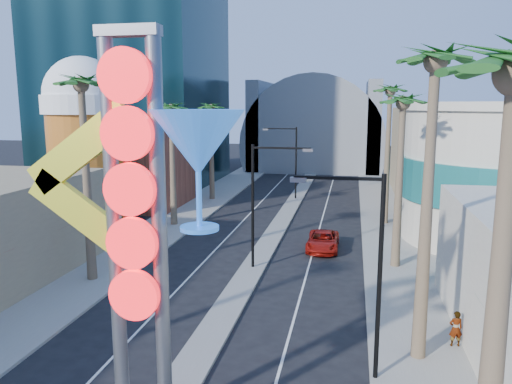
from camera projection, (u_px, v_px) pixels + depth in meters
name	position (u px, v px, depth m)	size (l,w,h in m)	color
sidewalk_west	(187.00, 213.00, 48.33)	(5.00, 100.00, 0.15)	gray
sidewalk_east	(389.00, 221.00, 44.75)	(5.00, 100.00, 0.15)	gray
median	(289.00, 210.00, 49.44)	(1.60, 84.00, 0.15)	gray
brick_filler_west	(136.00, 167.00, 51.77)	(10.00, 10.00, 8.00)	brown
filler_east	(444.00, 154.00, 55.24)	(10.00, 20.00, 10.00)	#8F7C5C
beer_mug	(85.00, 134.00, 43.56)	(7.00, 7.00, 14.50)	#C06719
canopy	(315.00, 142.00, 81.57)	(22.00, 16.00, 22.00)	slate
neon_sign	(162.00, 216.00, 14.16)	(6.53, 2.60, 12.55)	gray
streetlight_0	(261.00, 195.00, 31.10)	(3.79, 0.25, 8.00)	black
streetlight_1	(291.00, 156.00, 54.51)	(3.79, 0.25, 8.00)	black
streetlight_2	(367.00, 259.00, 18.35)	(3.45, 0.25, 8.00)	black
palm_1	(82.00, 97.00, 28.00)	(2.40, 2.40, 12.70)	brown
palm_2	(171.00, 116.00, 41.77)	(2.40, 2.40, 11.20)	brown
palm_3	(211.00, 113.00, 53.37)	(2.40, 2.40, 11.20)	brown
palm_5	(434.00, 82.00, 18.74)	(2.40, 2.40, 13.20)	brown
palm_6	(403.00, 113.00, 30.57)	(2.40, 2.40, 11.70)	brown
palm_7	(390.00, 99.00, 42.01)	(2.40, 2.40, 12.70)	brown
red_pickup	(323.00, 241.00, 36.13)	(2.21, 4.80, 1.33)	#A4140C
pedestrian_a	(456.00, 329.00, 21.39)	(0.58, 0.38, 1.58)	gray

